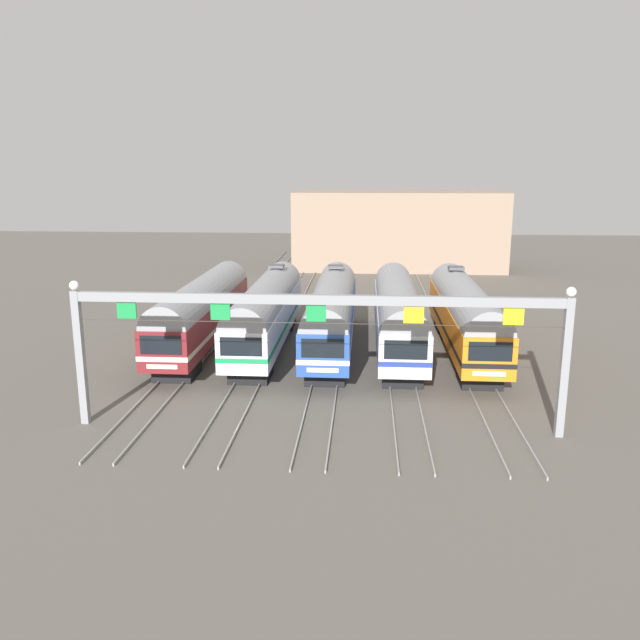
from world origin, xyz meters
name	(u,v)px	position (x,y,z in m)	size (l,w,h in m)	color
ground_plane	(332,350)	(0.00, 0.00, 0.00)	(160.00, 160.00, 0.00)	#5B564F
track_bed	(341,299)	(0.00, 17.00, 0.07)	(19.06, 70.00, 0.15)	gray
commuter_train_maroon	(202,310)	(-8.78, -0.01, 2.69)	(2.88, 18.06, 4.77)	maroon
commuter_train_white	(267,311)	(-4.39, 0.00, 2.69)	(2.88, 18.06, 5.05)	white
commuter_train_blue	(332,312)	(0.00, 0.00, 2.69)	(2.88, 18.06, 5.05)	#284C9E
commuter_train_silver	(398,313)	(4.39, -0.01, 2.69)	(2.88, 18.06, 4.77)	silver
commuter_train_orange	(465,314)	(8.78, 0.00, 2.69)	(2.88, 18.06, 5.05)	orange
catenary_gantry	(316,320)	(0.00, -13.50, 5.28)	(22.79, 0.44, 6.97)	gray
maintenance_building	(398,230)	(6.09, 37.58, 4.64)	(25.18, 10.00, 9.28)	gray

